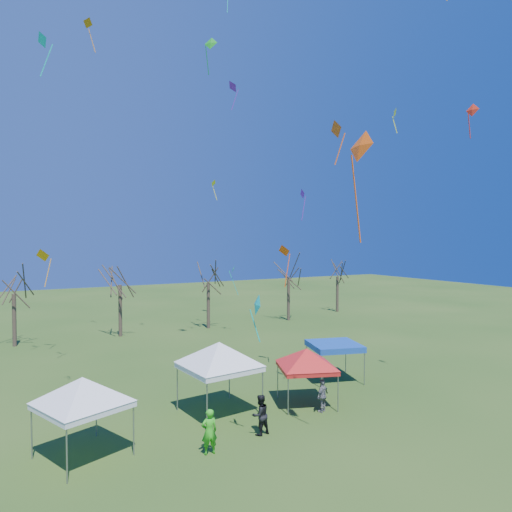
{
  "coord_description": "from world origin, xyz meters",
  "views": [
    {
      "loc": [
        -11.41,
        -17.08,
        8.64
      ],
      "look_at": [
        -0.29,
        3.0,
        7.84
      ],
      "focal_mm": 32.0,
      "sensor_mm": 36.0,
      "label": 1
    }
  ],
  "objects_px": {
    "tent_red": "(307,352)",
    "tree_2": "(120,266)",
    "tent_white_mid": "(219,347)",
    "tree_3": "(208,266)",
    "person_dark": "(260,415)",
    "tree_5": "(338,264)",
    "person_grey": "(323,396)",
    "tree_1": "(13,275)",
    "tree_4": "(289,264)",
    "person_green": "(209,431)",
    "tent_white_west": "(82,383)",
    "tent_blue": "(334,346)"
  },
  "relations": [
    {
      "from": "tree_4",
      "to": "person_grey",
      "type": "xyz_separation_m",
      "value": [
        -12.87,
        -22.9,
        -5.23
      ]
    },
    {
      "from": "tent_white_mid",
      "to": "tent_red",
      "type": "relative_size",
      "value": 1.28
    },
    {
      "from": "tree_2",
      "to": "person_green",
      "type": "xyz_separation_m",
      "value": [
        -1.92,
        -24.7,
        -5.37
      ]
    },
    {
      "from": "person_dark",
      "to": "person_grey",
      "type": "relative_size",
      "value": 1.08
    },
    {
      "from": "tree_2",
      "to": "tree_5",
      "type": "distance_m",
      "value": 26.15
    },
    {
      "from": "tent_white_mid",
      "to": "tent_red",
      "type": "xyz_separation_m",
      "value": [
        4.52,
        -1.11,
        -0.57
      ]
    },
    {
      "from": "person_grey",
      "to": "tree_4",
      "type": "bearing_deg",
      "value": -143.69
    },
    {
      "from": "tree_1",
      "to": "tent_white_mid",
      "type": "distance_m",
      "value": 23.02
    },
    {
      "from": "tree_4",
      "to": "person_grey",
      "type": "distance_m",
      "value": 26.78
    },
    {
      "from": "tree_2",
      "to": "tent_red",
      "type": "distance_m",
      "value": 22.82
    },
    {
      "from": "tree_5",
      "to": "tent_blue",
      "type": "distance_m",
      "value": 27.57
    },
    {
      "from": "tree_3",
      "to": "tent_white_west",
      "type": "xyz_separation_m",
      "value": [
        -14.81,
        -22.2,
        -3.08
      ]
    },
    {
      "from": "tent_white_mid",
      "to": "person_grey",
      "type": "relative_size",
      "value": 2.83
    },
    {
      "from": "tree_5",
      "to": "person_green",
      "type": "bearing_deg",
      "value": -136.71
    },
    {
      "from": "tent_white_mid",
      "to": "tree_1",
      "type": "bearing_deg",
      "value": 112.15
    },
    {
      "from": "tree_4",
      "to": "tent_white_mid",
      "type": "height_order",
      "value": "tree_4"
    },
    {
      "from": "tree_1",
      "to": "person_green",
      "type": "height_order",
      "value": "tree_1"
    },
    {
      "from": "tree_3",
      "to": "tree_5",
      "type": "height_order",
      "value": "tree_3"
    },
    {
      "from": "tent_blue",
      "to": "tent_white_west",
      "type": "bearing_deg",
      "value": -168.3
    },
    {
      "from": "tree_3",
      "to": "tree_1",
      "type": "bearing_deg",
      "value": 177.94
    },
    {
      "from": "tree_4",
      "to": "person_grey",
      "type": "bearing_deg",
      "value": -119.33
    },
    {
      "from": "tree_4",
      "to": "tree_5",
      "type": "xyz_separation_m",
      "value": [
        8.37,
        2.06,
        -0.33
      ]
    },
    {
      "from": "tree_2",
      "to": "tree_4",
      "type": "bearing_deg",
      "value": -1.22
    },
    {
      "from": "tent_white_west",
      "to": "tent_white_mid",
      "type": "bearing_deg",
      "value": 13.57
    },
    {
      "from": "tree_2",
      "to": "tent_white_mid",
      "type": "distance_m",
      "value": 21.14
    },
    {
      "from": "tent_red",
      "to": "tree_2",
      "type": "bearing_deg",
      "value": 102.16
    },
    {
      "from": "tent_blue",
      "to": "person_dark",
      "type": "height_order",
      "value": "tent_blue"
    },
    {
      "from": "tree_2",
      "to": "tree_5",
      "type": "height_order",
      "value": "tree_2"
    },
    {
      "from": "tent_red",
      "to": "person_grey",
      "type": "height_order",
      "value": "tent_red"
    },
    {
      "from": "tree_2",
      "to": "tent_blue",
      "type": "distance_m",
      "value": 21.68
    },
    {
      "from": "tree_1",
      "to": "tree_2",
      "type": "distance_m",
      "value": 8.42
    },
    {
      "from": "tree_3",
      "to": "person_dark",
      "type": "height_order",
      "value": "tree_3"
    },
    {
      "from": "tent_white_west",
      "to": "person_green",
      "type": "xyz_separation_m",
      "value": [
        4.5,
        -2.16,
        -2.08
      ]
    },
    {
      "from": "tree_5",
      "to": "tent_red",
      "type": "distance_m",
      "value": 32.05
    },
    {
      "from": "tree_3",
      "to": "person_grey",
      "type": "distance_m",
      "value": 23.8
    },
    {
      "from": "tree_5",
      "to": "tent_blue",
      "type": "relative_size",
      "value": 2.07
    },
    {
      "from": "tree_4",
      "to": "person_dark",
      "type": "distance_m",
      "value": 29.6
    },
    {
      "from": "tree_4",
      "to": "person_dark",
      "type": "bearing_deg",
      "value": -125.53
    },
    {
      "from": "tree_5",
      "to": "tent_white_west",
      "type": "distance_m",
      "value": 40.63
    },
    {
      "from": "tree_1",
      "to": "tree_5",
      "type": "distance_m",
      "value": 34.52
    },
    {
      "from": "person_dark",
      "to": "person_grey",
      "type": "distance_m",
      "value": 4.15
    },
    {
      "from": "tree_4",
      "to": "tree_5",
      "type": "relative_size",
      "value": 1.06
    },
    {
      "from": "person_green",
      "to": "person_dark",
      "type": "relative_size",
      "value": 1.03
    },
    {
      "from": "tent_white_mid",
      "to": "person_grey",
      "type": "xyz_separation_m",
      "value": [
        4.62,
        -2.35,
        -2.51
      ]
    },
    {
      "from": "tent_white_mid",
      "to": "tree_5",
      "type": "bearing_deg",
      "value": 41.18
    },
    {
      "from": "person_green",
      "to": "tent_white_west",
      "type": "bearing_deg",
      "value": -22.5
    },
    {
      "from": "tent_white_west",
      "to": "person_green",
      "type": "height_order",
      "value": "tent_white_west"
    },
    {
      "from": "tree_3",
      "to": "tent_red",
      "type": "distance_m",
      "value": 22.26
    },
    {
      "from": "tree_5",
      "to": "tent_red",
      "type": "bearing_deg",
      "value": -131.97
    },
    {
      "from": "tree_1",
      "to": "person_green",
      "type": "distance_m",
      "value": 26.25
    }
  ]
}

